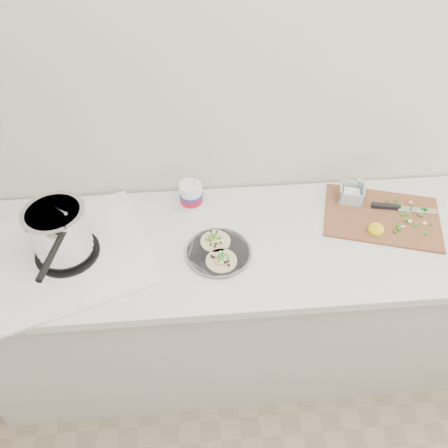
{
  "coord_description": "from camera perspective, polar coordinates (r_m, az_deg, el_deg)",
  "views": [
    {
      "loc": [
        -0.24,
        0.25,
        2.17
      ],
      "look_at": [
        -0.14,
        1.45,
        0.96
      ],
      "focal_mm": 35.0,
      "sensor_mm": 36.0,
      "label": 1
    }
  ],
  "objects": [
    {
      "name": "counter",
      "position": [
        2.1,
        3.92,
        -10.09
      ],
      "size": [
        2.44,
        0.66,
        0.9
      ],
      "color": "beige",
      "rests_on": "ground"
    },
    {
      "name": "taco_plate",
      "position": [
        1.68,
        -0.74,
        -3.51
      ],
      "size": [
        0.26,
        0.26,
        0.04
      ],
      "rotation": [
        0.0,
        0.0,
        -0.12
      ],
      "color": "slate",
      "rests_on": "counter"
    },
    {
      "name": "tub",
      "position": [
        1.84,
        -4.26,
        3.97
      ],
      "size": [
        0.1,
        0.1,
        0.22
      ],
      "rotation": [
        0.0,
        0.0,
        0.29
      ],
      "color": "white",
      "rests_on": "counter"
    },
    {
      "name": "cutboard",
      "position": [
        1.94,
        19.74,
        1.46
      ],
      "size": [
        0.54,
        0.45,
        0.07
      ],
      "rotation": [
        0.0,
        0.0,
        -0.3
      ],
      "color": "brown",
      "rests_on": "counter"
    },
    {
      "name": "stove",
      "position": [
        1.72,
        -20.29,
        -1.92
      ],
      "size": [
        0.74,
        0.71,
        0.28
      ],
      "rotation": [
        0.0,
        0.0,
        0.34
      ],
      "color": "silver",
      "rests_on": "counter"
    }
  ]
}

